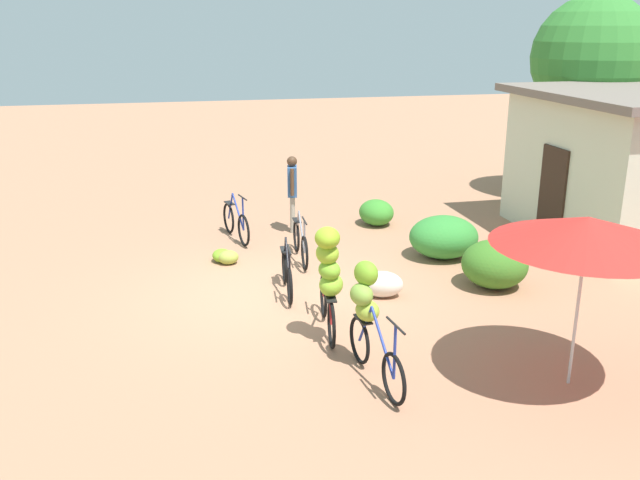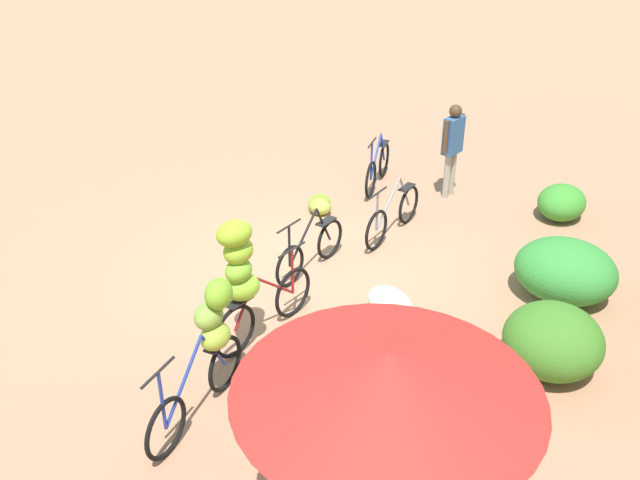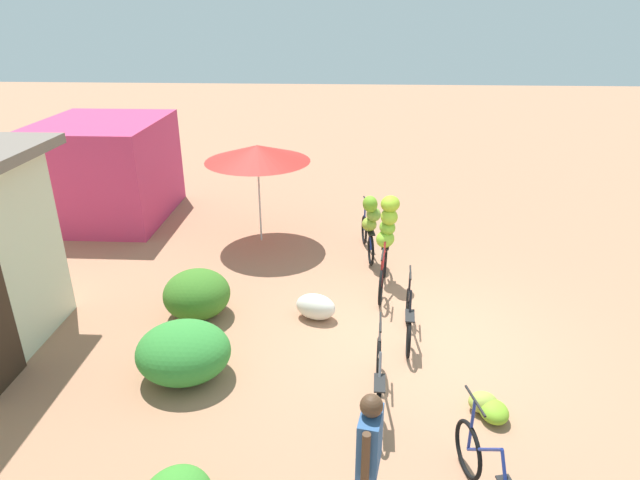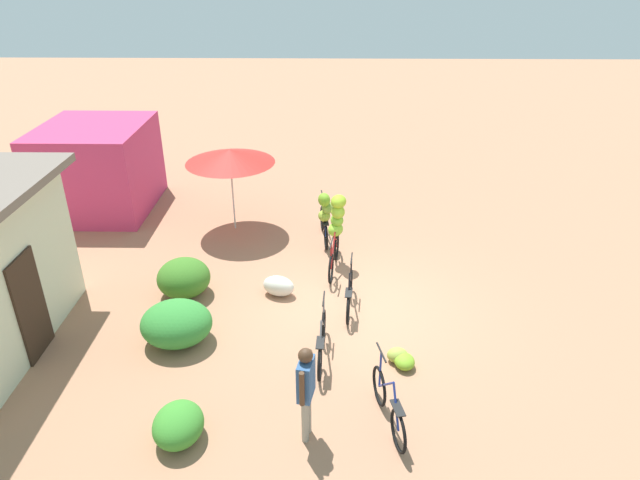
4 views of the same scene
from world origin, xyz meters
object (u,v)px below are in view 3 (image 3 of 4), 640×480
at_px(bicycle_by_shop, 387,234).
at_px(bicycle_rightmost, 370,222).
at_px(bicycle_near_pile, 379,382).
at_px(produce_sack, 316,307).
at_px(bicycle_center_loaded, 408,319).
at_px(market_umbrella, 257,153).
at_px(shop_pink, 107,170).
at_px(person_vendor, 369,450).
at_px(banana_pile_on_ground, 489,407).

bearing_deg(bicycle_by_shop, bicycle_rightmost, 14.87).
distance_m(bicycle_near_pile, produce_sack, 2.33).
bearing_deg(bicycle_center_loaded, market_umbrella, 37.92).
bearing_deg(produce_sack, shop_pink, 49.72).
bearing_deg(person_vendor, banana_pile_on_ground, -43.56).
xyz_separation_m(shop_pink, market_umbrella, (-1.32, -3.98, 0.82)).
relative_size(bicycle_near_pile, bicycle_by_shop, 0.99).
height_order(market_umbrella, bicycle_near_pile, market_umbrella).
bearing_deg(banana_pile_on_ground, bicycle_center_loaded, 26.75).
relative_size(shop_pink, bicycle_center_loaded, 2.03).
xyz_separation_m(shop_pink, bicycle_near_pile, (-6.70, -6.38, -0.85)).
relative_size(bicycle_near_pile, person_vendor, 1.03).
distance_m(bicycle_near_pile, person_vendor, 2.01).
relative_size(market_umbrella, bicycle_by_shop, 1.31).
relative_size(shop_pink, banana_pile_on_ground, 5.67).
xyz_separation_m(bicycle_near_pile, person_vendor, (-1.88, 0.20, 0.67)).
height_order(bicycle_near_pile, bicycle_rightmost, bicycle_rightmost).
bearing_deg(banana_pile_on_ground, bicycle_by_shop, 17.54).
distance_m(market_umbrella, bicycle_rightmost, 2.82).
height_order(banana_pile_on_ground, produce_sack, produce_sack).
xyz_separation_m(market_umbrella, bicycle_center_loaded, (-3.79, -2.95, -1.68)).
bearing_deg(bicycle_center_loaded, person_vendor, 167.80).
relative_size(bicycle_near_pile, banana_pile_on_ground, 3.05).
bearing_deg(bicycle_near_pile, market_umbrella, 24.03).
height_order(bicycle_by_shop, produce_sack, bicycle_by_shop).
xyz_separation_m(shop_pink, bicycle_by_shop, (-3.23, -6.67, -0.19)).
bearing_deg(banana_pile_on_ground, shop_pink, 48.71).
bearing_deg(bicycle_rightmost, bicycle_by_shop, -165.13).
bearing_deg(produce_sack, market_umbrella, 23.72).
distance_m(shop_pink, person_vendor, 10.58).
distance_m(banana_pile_on_ground, produce_sack, 3.31).
bearing_deg(produce_sack, bicycle_rightmost, -21.99).
xyz_separation_m(bicycle_by_shop, produce_sack, (-1.36, 1.25, -0.80)).
height_order(shop_pink, bicycle_center_loaded, shop_pink).
bearing_deg(bicycle_by_shop, banana_pile_on_ground, -162.46).
height_order(shop_pink, bicycle_by_shop, shop_pink).
distance_m(bicycle_by_shop, produce_sack, 2.01).
xyz_separation_m(bicycle_by_shop, bicycle_rightmost, (1.05, 0.28, -0.19)).
distance_m(shop_pink, banana_pile_on_ground, 10.46).
bearing_deg(bicycle_by_shop, bicycle_near_pile, 175.29).
xyz_separation_m(shop_pink, banana_pile_on_ground, (-6.86, -7.82, -1.08)).
bearing_deg(shop_pink, market_umbrella, -108.32).
relative_size(bicycle_center_loaded, banana_pile_on_ground, 2.80).
xyz_separation_m(banana_pile_on_ground, person_vendor, (-1.72, 1.64, 0.89)).
height_order(bicycle_center_loaded, produce_sack, bicycle_center_loaded).
height_order(bicycle_by_shop, bicycle_rightmost, bicycle_by_shop).
relative_size(banana_pile_on_ground, produce_sack, 0.81).
bearing_deg(market_umbrella, person_vendor, -163.19).
xyz_separation_m(bicycle_center_loaded, bicycle_by_shop, (1.88, 0.26, 0.68)).
height_order(bicycle_rightmost, banana_pile_on_ground, bicycle_rightmost).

